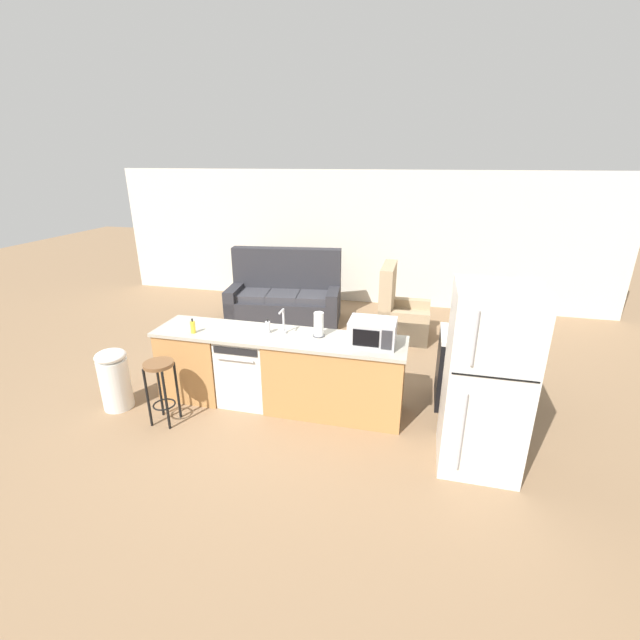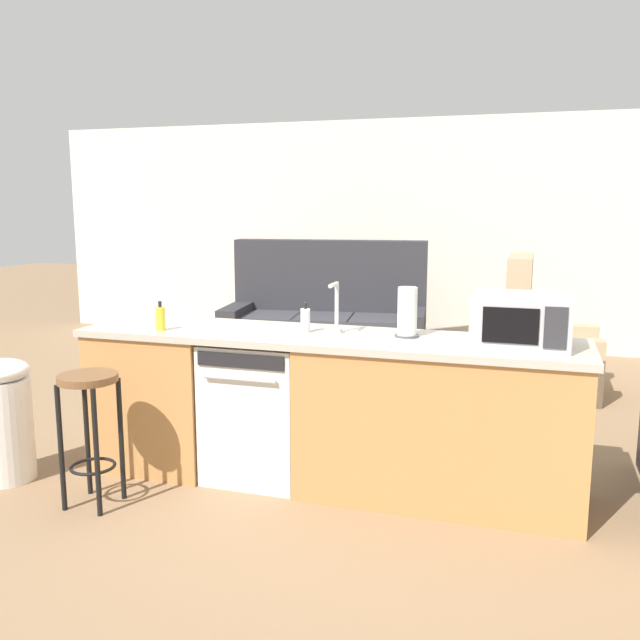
# 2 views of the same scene
# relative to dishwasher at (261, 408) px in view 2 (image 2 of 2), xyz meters

# --- Properties ---
(ground_plane) EXTENTS (24.00, 24.00, 0.00)m
(ground_plane) POSITION_rel_dishwasher_xyz_m (0.25, 0.00, -0.42)
(ground_plane) COLOR #896B4C
(wall_back) EXTENTS (10.00, 0.06, 2.60)m
(wall_back) POSITION_rel_dishwasher_xyz_m (0.55, 4.20, 0.88)
(wall_back) COLOR silver
(wall_back) RESTS_ON ground_plane
(kitchen_counter) EXTENTS (2.94, 0.66, 0.90)m
(kitchen_counter) POSITION_rel_dishwasher_xyz_m (0.49, 0.00, -0.00)
(kitchen_counter) COLOR #B77F47
(kitchen_counter) RESTS_ON ground_plane
(dishwasher) EXTENTS (0.58, 0.61, 0.84)m
(dishwasher) POSITION_rel_dishwasher_xyz_m (0.00, 0.00, 0.00)
(dishwasher) COLOR silver
(dishwasher) RESTS_ON ground_plane
(microwave) EXTENTS (0.50, 0.37, 0.28)m
(microwave) POSITION_rel_dishwasher_xyz_m (1.48, -0.00, 0.62)
(microwave) COLOR #B7B7BC
(microwave) RESTS_ON kitchen_counter
(sink_faucet) EXTENTS (0.07, 0.18, 0.30)m
(sink_faucet) POSITION_rel_dishwasher_xyz_m (0.45, 0.05, 0.61)
(sink_faucet) COLOR silver
(sink_faucet) RESTS_ON kitchen_counter
(paper_towel_roll) EXTENTS (0.14, 0.14, 0.28)m
(paper_towel_roll) POSITION_rel_dishwasher_xyz_m (0.87, 0.08, 0.62)
(paper_towel_roll) COLOR #4C4C51
(paper_towel_roll) RESTS_ON kitchen_counter
(soap_bottle) EXTENTS (0.06, 0.06, 0.18)m
(soap_bottle) POSITION_rel_dishwasher_xyz_m (0.27, 0.03, 0.55)
(soap_bottle) COLOR silver
(soap_bottle) RESTS_ON kitchen_counter
(dish_soap_bottle) EXTENTS (0.06, 0.06, 0.18)m
(dish_soap_bottle) POSITION_rel_dishwasher_xyz_m (-0.56, -0.18, 0.55)
(dish_soap_bottle) COLOR yellow
(dish_soap_bottle) RESTS_ON kitchen_counter
(bar_stool) EXTENTS (0.32, 0.32, 0.74)m
(bar_stool) POSITION_rel_dishwasher_xyz_m (-0.72, -0.67, 0.11)
(bar_stool) COLOR brown
(bar_stool) RESTS_ON ground_plane
(trash_bin) EXTENTS (0.35, 0.35, 0.74)m
(trash_bin) POSITION_rel_dishwasher_xyz_m (-1.45, -0.53, -0.04)
(trash_bin) COLOR white
(trash_bin) RESTS_ON ground_plane
(couch) EXTENTS (2.10, 1.15, 1.27)m
(couch) POSITION_rel_dishwasher_xyz_m (-0.46, 2.86, -0.03)
(couch) COLOR #2D2D33
(couch) RESTS_ON ground_plane
(armchair) EXTENTS (0.81, 0.85, 1.20)m
(armchair) POSITION_rel_dishwasher_xyz_m (1.63, 2.49, -0.07)
(armchair) COLOR tan
(armchair) RESTS_ON ground_plane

